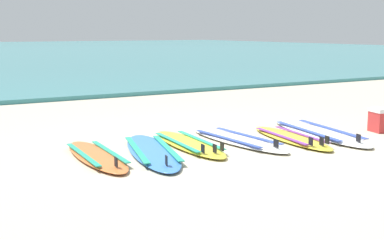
{
  "coord_description": "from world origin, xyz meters",
  "views": [
    {
      "loc": [
        -4.14,
        -6.14,
        1.6
      ],
      "look_at": [
        -0.11,
        0.76,
        0.25
      ],
      "focal_mm": 49.95,
      "sensor_mm": 36.0,
      "label": 1
    }
  ],
  "objects_px": {
    "surfboard_1": "(152,151)",
    "surfboard_3": "(238,140)",
    "surfboard_2": "(189,144)",
    "surfboard_5": "(319,132)",
    "surfboard_0": "(96,156)",
    "surfboard_4": "(291,138)"
  },
  "relations": [
    {
      "from": "surfboard_3",
      "to": "surfboard_5",
      "type": "height_order",
      "value": "same"
    },
    {
      "from": "surfboard_2",
      "to": "surfboard_3",
      "type": "relative_size",
      "value": 0.96
    },
    {
      "from": "surfboard_1",
      "to": "surfboard_4",
      "type": "distance_m",
      "value": 2.17
    },
    {
      "from": "surfboard_0",
      "to": "surfboard_1",
      "type": "height_order",
      "value": "same"
    },
    {
      "from": "surfboard_2",
      "to": "surfboard_3",
      "type": "height_order",
      "value": "same"
    },
    {
      "from": "surfboard_2",
      "to": "surfboard_4",
      "type": "xyz_separation_m",
      "value": [
        1.51,
        -0.4,
        0.0
      ]
    },
    {
      "from": "surfboard_2",
      "to": "surfboard_5",
      "type": "xyz_separation_m",
      "value": [
        2.17,
        -0.29,
        -0.0
      ]
    },
    {
      "from": "surfboard_0",
      "to": "surfboard_5",
      "type": "relative_size",
      "value": 0.78
    },
    {
      "from": "surfboard_2",
      "to": "surfboard_4",
      "type": "relative_size",
      "value": 1.04
    },
    {
      "from": "surfboard_0",
      "to": "surfboard_3",
      "type": "distance_m",
      "value": 2.12
    },
    {
      "from": "surfboard_1",
      "to": "surfboard_4",
      "type": "xyz_separation_m",
      "value": [
        2.16,
        -0.23,
        0.0
      ]
    },
    {
      "from": "surfboard_0",
      "to": "surfboard_1",
      "type": "distance_m",
      "value": 0.73
    },
    {
      "from": "surfboard_0",
      "to": "surfboard_1",
      "type": "relative_size",
      "value": 0.84
    },
    {
      "from": "surfboard_1",
      "to": "surfboard_5",
      "type": "relative_size",
      "value": 0.92
    },
    {
      "from": "surfboard_1",
      "to": "surfboard_3",
      "type": "bearing_deg",
      "value": 2.05
    },
    {
      "from": "surfboard_4",
      "to": "surfboard_3",
      "type": "bearing_deg",
      "value": 159.81
    },
    {
      "from": "surfboard_0",
      "to": "surfboard_2",
      "type": "relative_size",
      "value": 0.96
    },
    {
      "from": "surfboard_3",
      "to": "surfboard_4",
      "type": "relative_size",
      "value": 1.08
    },
    {
      "from": "surfboard_1",
      "to": "surfboard_4",
      "type": "relative_size",
      "value": 1.18
    },
    {
      "from": "surfboard_2",
      "to": "surfboard_5",
      "type": "height_order",
      "value": "same"
    },
    {
      "from": "surfboard_5",
      "to": "surfboard_0",
      "type": "bearing_deg",
      "value": 176.18
    },
    {
      "from": "surfboard_1",
      "to": "surfboard_3",
      "type": "xyz_separation_m",
      "value": [
        1.4,
        0.05,
        0.0
      ]
    }
  ]
}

